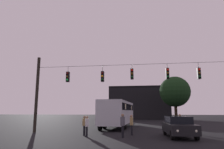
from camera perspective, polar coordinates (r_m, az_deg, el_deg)
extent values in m
plane|color=black|center=(28.58, 6.70, -13.90)|extent=(168.00, 168.00, 0.00)
cylinder|color=black|center=(20.46, -20.20, -5.08)|extent=(0.28, 0.28, 6.98)
cylinder|color=black|center=(18.44, 5.42, 2.76)|extent=(17.73, 0.02, 0.02)
cylinder|color=black|center=(19.55, -12.12, 1.42)|extent=(0.03, 0.03, 0.49)
cube|color=black|center=(19.42, -12.20, -0.66)|extent=(0.26, 0.32, 0.95)
sphere|color=#510A0A|center=(19.31, -12.35, 0.31)|extent=(0.20, 0.20, 0.20)
sphere|color=#5B3D0C|center=(19.26, -12.38, -0.57)|extent=(0.20, 0.20, 0.20)
sphere|color=#1EE04C|center=(19.21, -12.42, -1.45)|extent=(0.20, 0.20, 0.20)
cylinder|color=black|center=(18.68, -2.63, 1.68)|extent=(0.03, 0.03, 0.53)
cube|color=black|center=(18.54, -2.65, -0.57)|extent=(0.26, 0.32, 0.95)
sphere|color=#510A0A|center=(18.42, -2.75, 0.44)|extent=(0.20, 0.20, 0.20)
sphere|color=orange|center=(18.36, -2.75, -0.48)|extent=(0.20, 0.20, 0.20)
sphere|color=#0C4219|center=(18.32, -2.76, -1.40)|extent=(0.20, 0.20, 0.20)
cylinder|color=black|center=(18.39, 5.55, 2.17)|extent=(0.03, 0.03, 0.37)
cube|color=black|center=(18.26, 5.59, 0.15)|extent=(0.26, 0.32, 0.95)
sphere|color=red|center=(18.14, 5.54, 1.18)|extent=(0.20, 0.20, 0.20)
sphere|color=#5B3D0C|center=(18.09, 5.56, 0.25)|extent=(0.20, 0.20, 0.20)
sphere|color=#0C4219|center=(18.03, 5.58, -0.69)|extent=(0.20, 0.20, 0.20)
cylinder|color=black|center=(18.51, 15.09, 2.33)|extent=(0.03, 0.03, 0.41)
cube|color=black|center=(18.38, 15.19, 0.27)|extent=(0.26, 0.32, 0.95)
sphere|color=red|center=(18.26, 15.22, 1.30)|extent=(0.20, 0.20, 0.20)
sphere|color=#5B3D0C|center=(18.21, 15.26, 0.37)|extent=(0.20, 0.20, 0.20)
sphere|color=#0C4219|center=(18.16, 15.30, -0.56)|extent=(0.20, 0.20, 0.20)
cylinder|color=black|center=(19.00, 22.88, 2.38)|extent=(0.03, 0.03, 0.47)
cube|color=black|center=(18.87, 23.03, 0.27)|extent=(0.26, 0.32, 0.95)
sphere|color=red|center=(18.75, 23.11, 1.27)|extent=(0.20, 0.20, 0.20)
sphere|color=#5B3D0C|center=(18.70, 23.17, 0.37)|extent=(0.20, 0.20, 0.20)
sphere|color=#0C4219|center=(18.65, 23.23, -0.54)|extent=(0.20, 0.20, 0.20)
cube|color=#B7BCC6|center=(24.74, 1.72, -10.50)|extent=(3.10, 11.12, 2.50)
cube|color=black|center=(24.75, 1.71, -9.09)|extent=(3.10, 10.46, 0.70)
cylinder|color=black|center=(28.87, 0.85, -12.93)|extent=(0.33, 1.01, 1.00)
cylinder|color=black|center=(28.55, 5.35, -12.92)|extent=(0.33, 1.01, 1.00)
cylinder|color=black|center=(22.85, -2.04, -13.66)|extent=(0.33, 1.01, 1.00)
cylinder|color=black|center=(22.45, 3.65, -13.71)|extent=(0.33, 1.01, 1.00)
cylinder|color=black|center=(20.93, -3.32, -13.97)|extent=(0.33, 1.01, 1.00)
cylinder|color=black|center=(20.49, 2.88, -14.06)|extent=(0.33, 1.01, 1.00)
cube|color=beige|center=(28.01, 2.85, -9.20)|extent=(2.60, 0.94, 0.56)
cube|color=beige|center=(22.04, 0.50, -8.96)|extent=(2.60, 0.94, 0.56)
cube|color=black|center=(16.33, 18.12, -14.02)|extent=(2.05, 4.40, 0.68)
cube|color=black|center=(16.44, 17.89, -11.91)|extent=(1.72, 2.41, 0.52)
cylinder|color=black|center=(15.19, 22.47, -15.38)|extent=(0.26, 0.65, 0.64)
cylinder|color=black|center=(14.81, 16.40, -15.88)|extent=(0.26, 0.65, 0.64)
cylinder|color=black|center=(17.91, 19.66, -14.64)|extent=(0.26, 0.65, 0.64)
cylinder|color=black|center=(17.59, 14.51, -15.00)|extent=(0.26, 0.65, 0.64)
sphere|color=white|center=(14.45, 22.37, -14.34)|extent=(0.18, 0.18, 0.18)
sphere|color=white|center=(14.16, 17.77, -14.71)|extent=(0.18, 0.18, 0.18)
cube|color=navy|center=(37.17, 1.01, -12.07)|extent=(2.23, 4.46, 0.68)
cube|color=black|center=(37.00, 0.96, -11.14)|extent=(1.82, 2.47, 0.52)
cylinder|color=black|center=(38.74, 0.34, -12.49)|extent=(0.28, 0.66, 0.64)
cylinder|color=black|center=(38.40, 2.68, -12.50)|extent=(0.28, 0.66, 0.64)
cylinder|color=black|center=(35.99, -0.76, -12.67)|extent=(0.28, 0.66, 0.64)
cylinder|color=black|center=(35.62, 1.75, -12.69)|extent=(0.28, 0.66, 0.64)
sphere|color=white|center=(39.34, 0.89, -11.96)|extent=(0.18, 0.18, 0.18)
sphere|color=white|center=(39.09, 2.57, -11.96)|extent=(0.18, 0.18, 0.18)
cylinder|color=black|center=(15.49, 2.91, -15.62)|extent=(0.14, 0.14, 0.85)
cylinder|color=black|center=(15.64, 3.10, -15.56)|extent=(0.14, 0.14, 0.85)
cube|color=#4C4C56|center=(15.51, 2.98, -12.87)|extent=(0.32, 0.41, 0.63)
sphere|color=#8C6B51|center=(15.49, 2.96, -11.27)|extent=(0.23, 0.23, 0.23)
cylinder|color=black|center=(16.83, -7.80, -15.25)|extent=(0.14, 0.14, 0.76)
cylinder|color=black|center=(16.98, -7.68, -15.21)|extent=(0.14, 0.14, 0.76)
cube|color=#997F4C|center=(16.86, -7.68, -12.98)|extent=(0.26, 0.37, 0.57)
sphere|color=#8C6B51|center=(16.84, -7.65, -11.67)|extent=(0.21, 0.21, 0.21)
cylinder|color=black|center=(20.25, 18.55, -13.87)|extent=(0.14, 0.14, 0.81)
cylinder|color=black|center=(20.09, 18.46, -13.91)|extent=(0.14, 0.14, 0.81)
cube|color=#997F4C|center=(20.13, 18.39, -11.87)|extent=(0.35, 0.42, 0.61)
sphere|color=#8C6B51|center=(20.12, 18.32, -10.69)|extent=(0.22, 0.22, 0.22)
cylinder|color=black|center=(16.02, -7.08, -15.52)|extent=(0.14, 0.14, 0.76)
cylinder|color=black|center=(15.86, -7.03, -15.58)|extent=(0.14, 0.14, 0.76)
cube|color=silver|center=(15.89, -7.00, -13.15)|extent=(0.35, 0.42, 0.57)
sphere|color=#8C6B51|center=(15.88, -6.97, -11.75)|extent=(0.21, 0.21, 0.21)
cylinder|color=black|center=(17.16, 5.50, -15.14)|extent=(0.14, 0.14, 0.79)
cylinder|color=black|center=(17.00, 5.46, -15.19)|extent=(0.14, 0.14, 0.79)
cube|color=#997F4C|center=(17.03, 5.44, -12.84)|extent=(0.25, 0.37, 0.59)
sphere|color=#8C6B51|center=(17.01, 5.42, -11.48)|extent=(0.21, 0.21, 0.21)
cube|color=black|center=(51.59, 7.67, -8.20)|extent=(14.01, 9.13, 7.15)
cube|color=black|center=(51.85, 7.57, -3.98)|extent=(14.01, 9.13, 0.50)
cylinder|color=black|center=(41.05, 17.37, -9.86)|extent=(0.54, 0.54, 3.57)
sphere|color=black|center=(41.21, 17.09, -4.56)|extent=(5.80, 5.80, 5.80)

